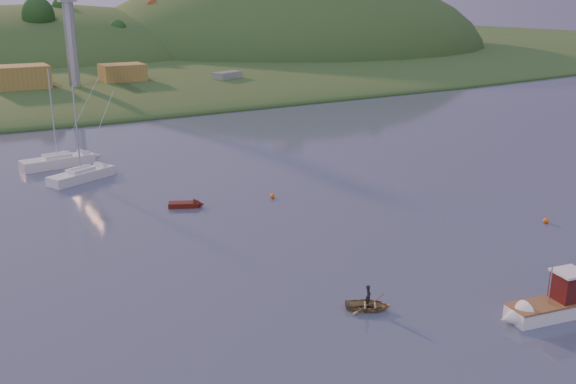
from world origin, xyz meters
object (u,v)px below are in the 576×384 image
sailboat_far (81,174)px  red_tender (191,204)px  fishing_boat (543,306)px  sailboat_near (58,161)px  canoe (368,305)px

sailboat_far → red_tender: sailboat_far is taller
fishing_boat → sailboat_near: bearing=-61.5°
red_tender → sailboat_far: bearing=139.9°
red_tender → sailboat_near: bearing=134.4°
canoe → red_tender: size_ratio=0.82×
fishing_boat → sailboat_near: size_ratio=0.55×
fishing_boat → sailboat_far: size_ratio=0.61×
fishing_boat → sailboat_near: 60.19m
sailboat_near → red_tender: (8.54, -23.27, -0.52)m
fishing_boat → red_tender: bearing=-62.0°
sailboat_far → red_tender: (7.40, -15.40, -0.46)m
sailboat_near → red_tender: bearing=-77.5°
canoe → sailboat_near: bearing=46.2°
sailboat_far → red_tender: bearing=-89.7°
sailboat_far → canoe: bearing=-102.4°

